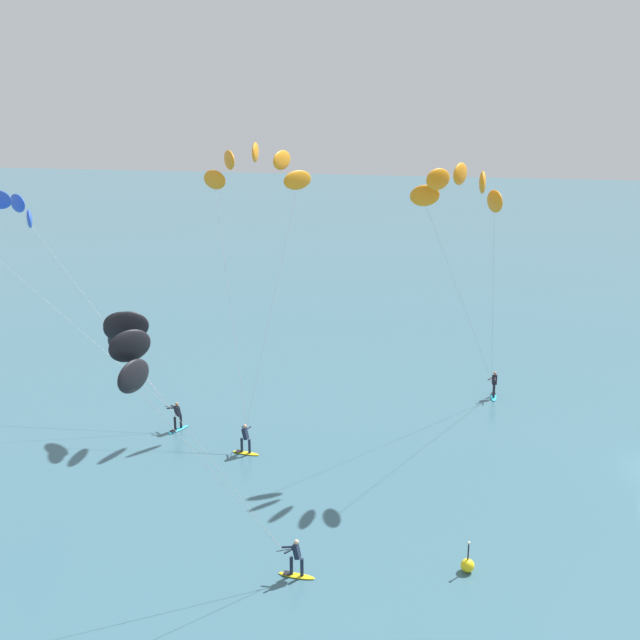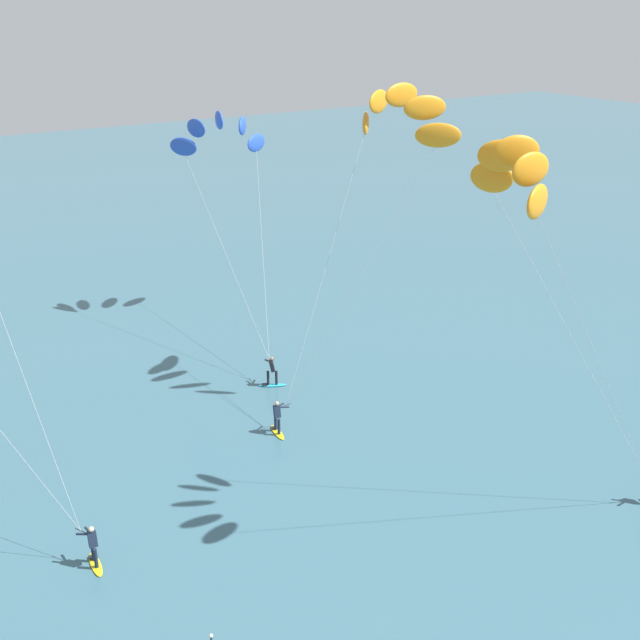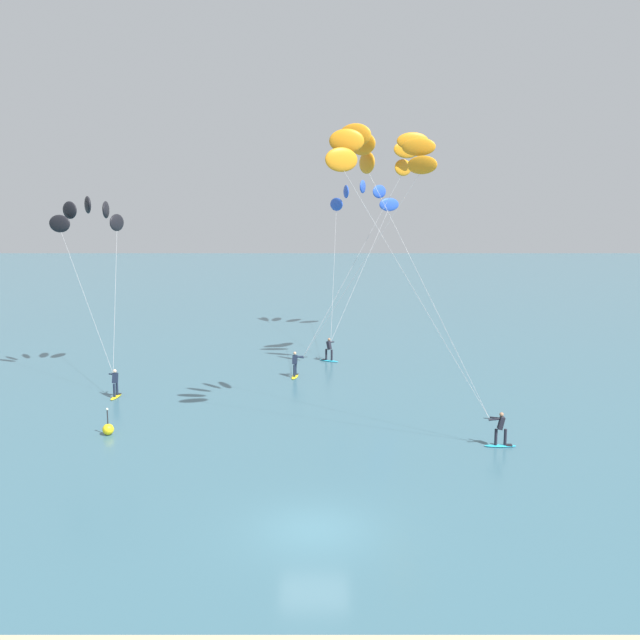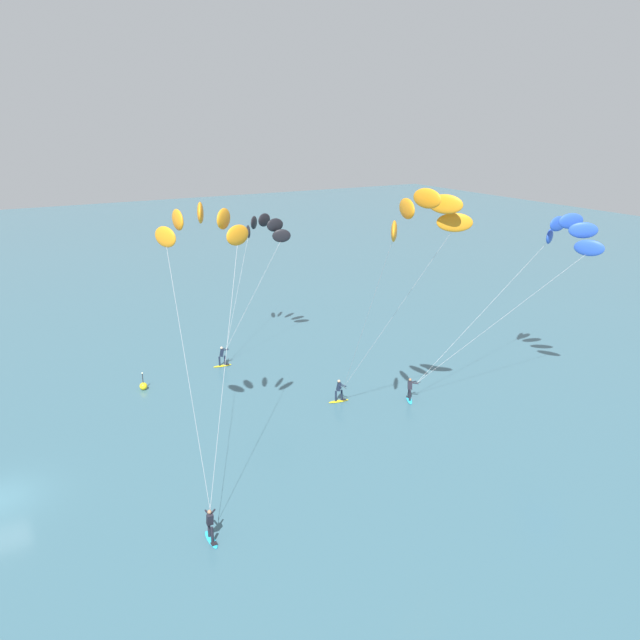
% 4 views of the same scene
% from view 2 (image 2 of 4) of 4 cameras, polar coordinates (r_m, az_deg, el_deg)
% --- Properties ---
extents(kitesurfer_nearshore, '(9.11, 5.47, 15.08)m').
position_cam_2_polar(kitesurfer_nearshore, '(28.05, 14.05, 8.99)').
color(kitesurfer_nearshore, '#23ADD1').
rests_on(kitesurfer_nearshore, ground).
extents(kitesurfer_far_out, '(8.99, 6.38, 15.57)m').
position_cam_2_polar(kitesurfer_far_out, '(38.81, 5.40, 13.61)').
color(kitesurfer_far_out, yellow).
rests_on(kitesurfer_far_out, ground).
extents(kitesurfer_downwind, '(6.77, 13.17, 12.87)m').
position_cam_2_polar(kitesurfer_downwind, '(50.20, -6.96, 12.43)').
color(kitesurfer_downwind, '#23ADD1').
rests_on(kitesurfer_downwind, ground).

